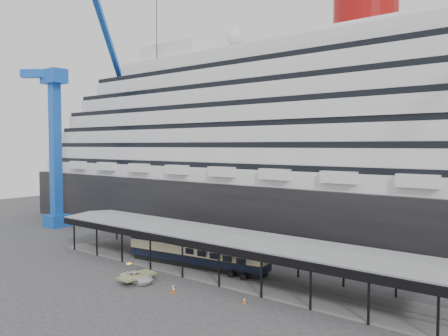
{
  "coord_description": "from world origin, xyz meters",
  "views": [
    {
      "loc": [
        33.75,
        -37.73,
        16.3
      ],
      "look_at": [
        -1.94,
        8.0,
        13.26
      ],
      "focal_mm": 35.0,
      "sensor_mm": 36.0,
      "label": 1
    }
  ],
  "objects": [
    {
      "name": "cruise_ship",
      "position": [
        0.05,
        32.0,
        18.35
      ],
      "size": [
        130.0,
        30.0,
        43.9
      ],
      "color": "black",
      "rests_on": "ground"
    },
    {
      "name": "platform_canopy",
      "position": [
        0.0,
        5.0,
        2.36
      ],
      "size": [
        56.0,
        9.18,
        5.3
      ],
      "color": "slate",
      "rests_on": "ground"
    },
    {
      "name": "pullman_carriage",
      "position": [
        -4.24,
        5.0,
        2.47
      ],
      "size": [
        20.78,
        5.35,
        20.23
      ],
      "rotation": [
        0.0,
        0.0,
        0.13
      ],
      "color": "black",
      "rests_on": "ground"
    },
    {
      "name": "port_truck",
      "position": [
        -5.93,
        -3.78,
        0.61
      ],
      "size": [
        4.43,
        2.12,
        1.22
      ],
      "primitive_type": "imported",
      "rotation": [
        0.0,
        0.0,
        1.55
      ],
      "color": "silver",
      "rests_on": "ground"
    },
    {
      "name": "traffic_cone_left",
      "position": [
        0.21,
        -3.83,
        0.36
      ],
      "size": [
        0.39,
        0.39,
        0.72
      ],
      "rotation": [
        0.0,
        0.0,
        -0.06
      ],
      "color": "#D5540B",
      "rests_on": "ground"
    },
    {
      "name": "crane_blue",
      "position": [
        -45.11,
        10.62,
        19.96
      ],
      "size": [
        22.63,
        19.19,
        47.6
      ],
      "color": "blue",
      "rests_on": "ground"
    },
    {
      "name": "traffic_cone_mid",
      "position": [
        -0.37,
        -3.29,
        0.37
      ],
      "size": [
        0.46,
        0.46,
        0.74
      ],
      "rotation": [
        0.0,
        0.0,
        0.25
      ],
      "color": "#EB580D",
      "rests_on": "ground"
    },
    {
      "name": "traffic_cone_right",
      "position": [
        8.25,
        -1.64,
        0.33
      ],
      "size": [
        0.44,
        0.44,
        0.66
      ],
      "rotation": [
        0.0,
        0.0,
        -0.37
      ],
      "color": "#FA580D",
      "rests_on": "ground"
    },
    {
      "name": "ground",
      "position": [
        0.0,
        0.0,
        0.0
      ],
      "size": [
        200.0,
        200.0,
        0.0
      ],
      "primitive_type": "plane",
      "color": "#373739",
      "rests_on": "ground"
    }
  ]
}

